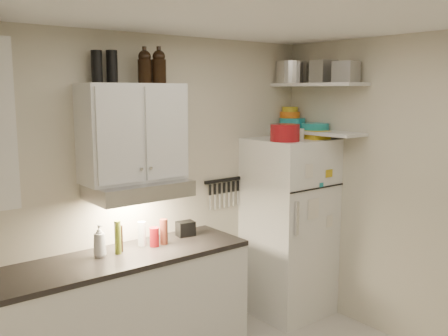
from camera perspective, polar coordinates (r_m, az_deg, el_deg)
ceiling at (r=3.02m, az=7.18°, el=17.63°), size 3.20×3.00×0.02m
back_wall at (r=4.27m, az=-7.72°, el=-2.64°), size 3.20×0.02×2.60m
left_wall at (r=2.32m, az=-23.57°, el=-13.23°), size 0.02×3.00×2.60m
right_wall at (r=4.36m, az=21.91°, el=-2.98°), size 0.02×3.00×2.60m
base_cabinet at (r=4.04m, az=-12.14°, el=-16.36°), size 2.10×0.60×0.88m
countertop at (r=3.86m, az=-12.36°, el=-10.17°), size 2.10×0.62×0.04m
upper_cabinet at (r=3.90m, az=-10.37°, el=4.00°), size 0.80×0.33×0.75m
range_hood at (r=3.91m, az=-9.75°, el=-2.43°), size 0.76×0.46×0.12m
fridge at (r=4.87m, az=7.43°, el=-6.67°), size 0.70×0.68×1.70m
shelf_hi at (r=4.75m, az=10.65°, el=9.35°), size 0.30×0.95×0.03m
shelf_lo at (r=4.76m, az=10.50°, el=4.05°), size 0.30×0.95×0.03m
knife_strip at (r=4.64m, az=-0.10°, el=-1.41°), size 0.42×0.02×0.03m
dutch_oven at (r=4.45m, az=6.98°, el=4.02°), size 0.34×0.34×0.15m
book_stack at (r=4.73m, az=10.35°, el=3.78°), size 0.23×0.26×0.08m
spice_jar at (r=4.66m, az=8.79°, el=3.86°), size 0.06×0.06×0.10m
stock_pot at (r=4.97m, az=7.67°, el=10.79°), size 0.35×0.35×0.21m
tin_a at (r=4.80m, az=11.40°, el=10.75°), size 0.23×0.21×0.21m
tin_b at (r=4.55m, az=13.78°, el=10.62°), size 0.21×0.21×0.18m
bowl_teal at (r=5.00m, az=7.82°, el=5.09°), size 0.25×0.25×0.10m
bowl_orange at (r=5.06m, az=7.54°, el=6.05°), size 0.20×0.20×0.06m
bowl_yellow at (r=5.05m, az=7.56°, el=6.67°), size 0.16×0.16×0.05m
plates at (r=4.81m, az=10.37°, el=4.67°), size 0.28×0.28×0.06m
growler_a at (r=3.92m, az=-9.05°, el=11.40°), size 0.12×0.12×0.26m
growler_b at (r=3.94m, az=-7.44°, el=11.45°), size 0.13×0.13×0.26m
thermos_a at (r=3.91m, az=-12.68°, el=11.23°), size 0.09×0.09×0.24m
thermos_b at (r=3.86m, az=-14.33°, el=11.15°), size 0.08×0.08×0.24m
soap_bottle at (r=3.85m, az=-14.05°, el=-7.86°), size 0.11×0.11×0.27m
pepper_mill at (r=4.07m, az=-6.90°, el=-7.24°), size 0.06×0.06×0.21m
oil_bottle at (r=3.88m, az=-12.05°, el=-7.77°), size 0.06×0.06×0.26m
vinegar_bottle at (r=3.94m, az=-11.78°, el=-7.90°), size 0.05×0.05×0.21m
clear_bottle at (r=4.06m, az=-9.38°, el=-7.41°), size 0.07×0.07×0.20m
red_jar at (r=4.03m, az=-7.97°, el=-7.82°), size 0.09×0.09×0.15m
caddy at (r=4.29m, az=-4.42°, el=-6.92°), size 0.16×0.12×0.13m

